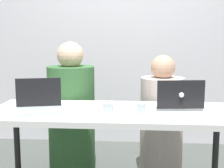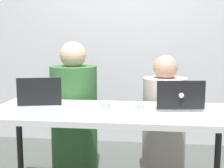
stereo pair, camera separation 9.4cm
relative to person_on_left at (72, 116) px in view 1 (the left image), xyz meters
name	(u,v)px [view 1 (the left image)]	position (x,y,z in m)	size (l,w,h in m)	color
back_wall	(121,34)	(0.41, 0.95, 0.75)	(4.53, 0.10, 2.58)	silver
desk	(111,119)	(0.41, -0.56, 0.13)	(1.74, 0.68, 0.74)	silver
person_on_left	(72,116)	(0.00, 0.00, 0.00)	(0.48, 0.48, 1.22)	#356535
person_on_right	(162,123)	(0.82, 0.00, -0.05)	(0.46, 0.46, 1.10)	#BDADA5
laptop_front_left	(38,104)	(-0.10, -0.63, 0.24)	(0.37, 0.30, 0.23)	#ADB9BC
laptop_back_right	(178,102)	(0.89, -0.48, 0.24)	(0.36, 0.28, 0.22)	silver
water_glass_center	(108,111)	(0.40, -0.76, 0.24)	(0.07, 0.07, 0.09)	silver
water_glass_right	(141,112)	(0.62, -0.78, 0.24)	(0.06, 0.06, 0.10)	silver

